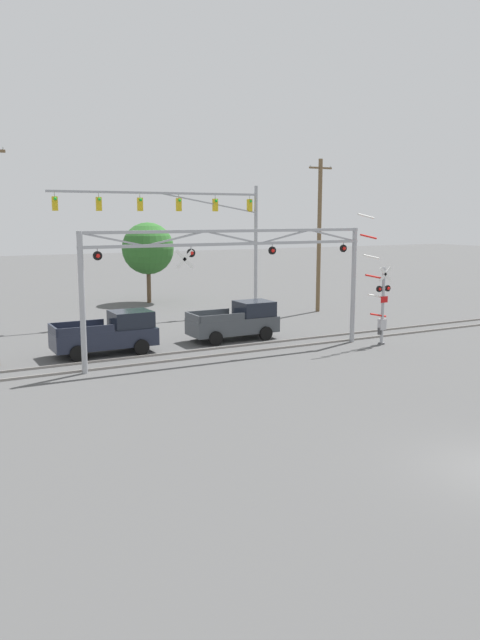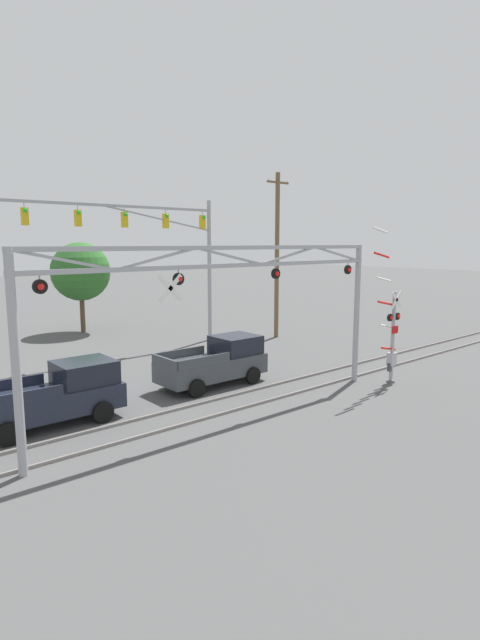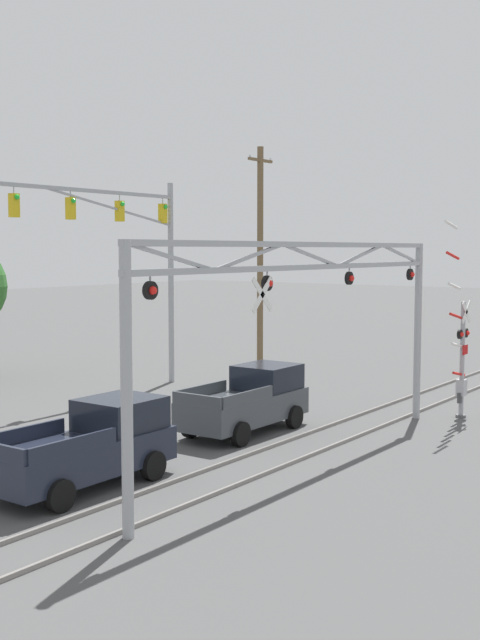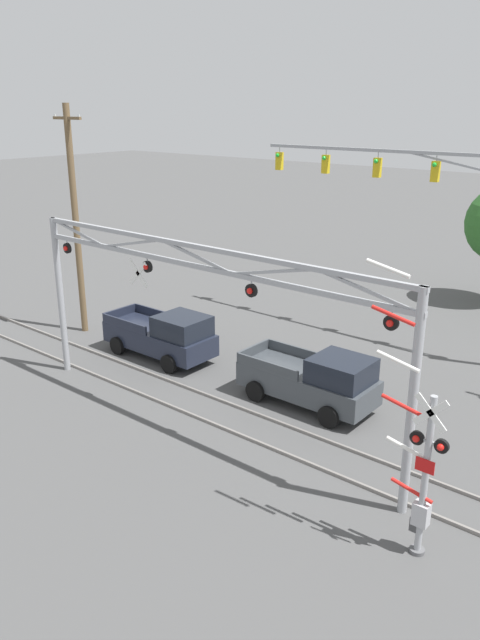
% 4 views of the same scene
% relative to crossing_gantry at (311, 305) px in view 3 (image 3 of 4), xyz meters
% --- Properties ---
extents(rail_track_near, '(80.00, 0.08, 0.10)m').
position_rel_crossing_gantry_xyz_m(rail_track_near, '(0.02, 0.28, -4.25)').
color(rail_track_near, gray).
rests_on(rail_track_near, ground_plane).
extents(rail_track_far, '(80.00, 0.08, 0.10)m').
position_rel_crossing_gantry_xyz_m(rail_track_far, '(0.02, 1.72, -4.25)').
color(rail_track_far, gray).
rests_on(rail_track_far, ground_plane).
extents(crossing_gantry, '(14.41, 0.28, 5.97)m').
position_rel_crossing_gantry_xyz_m(crossing_gantry, '(0.00, 0.00, 0.00)').
color(crossing_gantry, '#9EA0A5').
rests_on(crossing_gantry, ground_plane).
extents(crossing_signal_mast, '(2.24, 0.35, 6.72)m').
position_rel_crossing_gantry_xyz_m(crossing_signal_mast, '(7.92, -1.23, -2.10)').
color(crossing_signal_mast, '#9EA0A5').
rests_on(crossing_signal_mast, ground_plane).
extents(traffic_signal_span, '(14.05, 0.39, 8.60)m').
position_rel_crossing_gantry_xyz_m(traffic_signal_span, '(3.86, 11.73, 1.96)').
color(traffic_signal_span, '#9EA0A5').
rests_on(traffic_signal_span, ground_plane).
extents(pickup_truck_lead, '(4.81, 2.13, 2.02)m').
position_rel_crossing_gantry_xyz_m(pickup_truck_lead, '(2.10, 3.51, -3.32)').
color(pickup_truck_lead, '#3D4247').
rests_on(pickup_truck_lead, ground_plane).
extents(pickup_truck_following, '(4.91, 2.13, 2.02)m').
position_rel_crossing_gantry_xyz_m(pickup_truck_following, '(-4.98, 3.27, -3.32)').
color(pickup_truck_following, '#1E2333').
rests_on(pickup_truck_following, ground_plane).
extents(utility_pole_right, '(1.80, 0.28, 10.38)m').
position_rel_crossing_gantry_xyz_m(utility_pole_right, '(11.72, 9.67, 1.04)').
color(utility_pole_right, brown).
rests_on(utility_pole_right, ground_plane).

